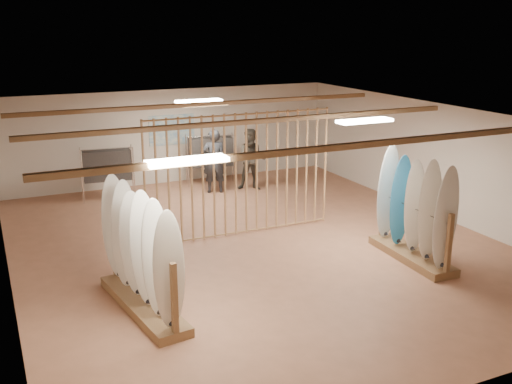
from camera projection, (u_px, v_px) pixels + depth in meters
name	position (u px, v px, depth m)	size (l,w,h in m)	color
floor	(256.00, 245.00, 13.09)	(12.00, 12.00, 0.00)	#AD7253
ceiling	(256.00, 117.00, 12.33)	(12.00, 12.00, 0.00)	gray
wall_back	(172.00, 136.00, 17.94)	(12.00, 12.00, 0.00)	beige
wall_front	(458.00, 295.00, 7.47)	(12.00, 12.00, 0.00)	beige
wall_left	(2.00, 213.00, 10.68)	(12.00, 12.00, 0.00)	beige
wall_right	(440.00, 161.00, 14.73)	(12.00, 12.00, 0.00)	beige
ceiling_slats	(256.00, 121.00, 12.35)	(9.50, 6.12, 0.10)	olive
light_panels	(256.00, 120.00, 12.34)	(1.20, 0.35, 0.06)	white
bamboo_partition	(241.00, 175.00, 13.41)	(4.45, 0.05, 2.78)	tan
poster	(172.00, 130.00, 17.87)	(1.40, 0.03, 0.90)	#3782C3
rack_left	(141.00, 269.00, 9.94)	(0.94, 2.71, 2.14)	olive
rack_right	(413.00, 225.00, 12.09)	(0.71, 2.31, 2.17)	olive
clothing_rack_a	(107.00, 166.00, 16.22)	(1.36, 0.49, 1.46)	silver
clothing_rack_b	(211.00, 152.00, 17.77)	(1.39, 0.57, 1.51)	silver
shopper_a	(214.00, 157.00, 16.88)	(0.76, 0.51, 2.07)	#27292F
shopper_b	(252.00, 156.00, 17.17)	(0.97, 0.76, 2.02)	#39342C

